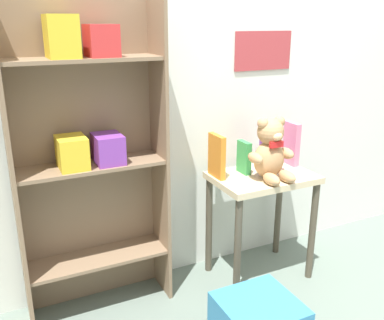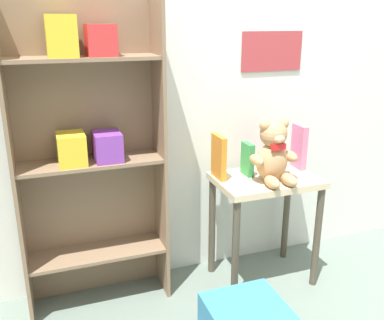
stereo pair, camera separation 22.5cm
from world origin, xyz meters
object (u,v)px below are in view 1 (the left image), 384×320
at_px(bookshelf_side, 88,147).
at_px(book_standing_purple, 268,150).
at_px(book_standing_orange, 217,156).
at_px(book_standing_pink, 291,144).
at_px(book_standing_green, 244,157).
at_px(teddy_bear, 271,151).
at_px(display_table, 262,195).

distance_m(bookshelf_side, book_standing_purple, 1.04).
relative_size(book_standing_orange, book_standing_pink, 0.93).
bearing_deg(book_standing_green, teddy_bear, -58.13).
height_order(bookshelf_side, teddy_bear, bookshelf_side).
relative_size(bookshelf_side, book_standing_pink, 6.19).
distance_m(bookshelf_side, display_table, 1.02).
bearing_deg(display_table, bookshelf_side, 170.41).
relative_size(display_table, book_standing_orange, 2.67).
height_order(display_table, book_standing_purple, book_standing_purple).
xyz_separation_m(book_standing_purple, book_standing_pink, (0.17, 0.00, 0.02)).
distance_m(bookshelf_side, teddy_bear, 0.97).
bearing_deg(bookshelf_side, book_standing_purple, -4.44).
bearing_deg(display_table, book_standing_orange, 161.75).
height_order(bookshelf_side, display_table, bookshelf_side).
distance_m(display_table, book_standing_orange, 0.36).
height_order(bookshelf_side, book_standing_green, bookshelf_side).
xyz_separation_m(book_standing_green, book_standing_purple, (0.17, 0.01, 0.02)).
height_order(book_standing_orange, book_standing_pink, book_standing_pink).
relative_size(teddy_bear, book_standing_purple, 1.57).
relative_size(book_standing_orange, book_standing_green, 1.30).
relative_size(book_standing_green, book_standing_pink, 0.72).
bearing_deg(teddy_bear, display_table, 88.86).
distance_m(teddy_bear, book_standing_purple, 0.17).
relative_size(book_standing_green, book_standing_purple, 0.85).
xyz_separation_m(teddy_bear, book_standing_purple, (0.09, 0.14, -0.05)).
distance_m(book_standing_orange, book_standing_green, 0.17).
xyz_separation_m(book_standing_orange, book_standing_purple, (0.34, -0.00, -0.01)).
height_order(book_standing_orange, book_standing_green, book_standing_orange).
xyz_separation_m(bookshelf_side, teddy_bear, (0.94, -0.22, -0.09)).
distance_m(display_table, book_standing_green, 0.24).
relative_size(bookshelf_side, book_standing_purple, 7.28).
xyz_separation_m(book_standing_orange, book_standing_green, (0.17, -0.01, -0.03)).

